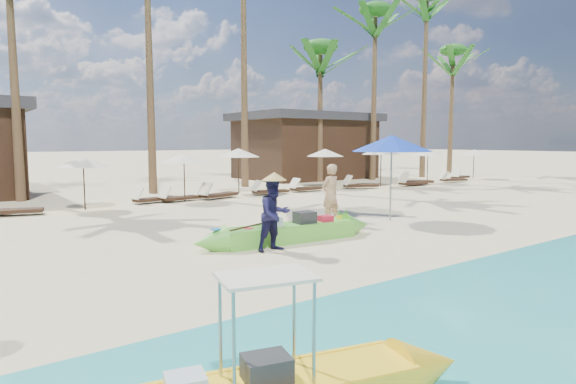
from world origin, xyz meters
TOP-DOWN VIEW (x-y plane):
  - ground at (0.00, 0.00)m, footprint 240.00×240.00m
  - wet_sand_strip at (0.00, -5.00)m, footprint 240.00×4.50m
  - green_canoe at (0.87, 1.26)m, footprint 5.58×1.00m
  - tourist at (3.37, 2.62)m, footprint 0.69×0.49m
  - vendor_green at (0.00, 0.65)m, footprint 0.81×0.63m
  - blue_umbrella at (5.27, 1.97)m, footprint 2.46×2.46m
  - resort_parasol_5 at (-1.84, 10.07)m, footprint 1.87×1.87m
  - lounger_5_left at (-4.24, 10.03)m, footprint 1.96×1.04m
  - resort_parasol_6 at (2.07, 10.19)m, footprint 1.92×1.92m
  - lounger_6_left at (0.79, 10.53)m, footprint 1.84×0.86m
  - lounger_6_right at (1.79, 10.32)m, footprint 1.76×0.82m
  - resort_parasol_7 at (5.54, 11.77)m, footprint 2.07×2.07m
  - lounger_7_left at (3.56, 10.25)m, footprint 1.99×1.09m
  - lounger_7_right at (6.24, 10.28)m, footprint 1.84×0.76m
  - resort_parasol_8 at (10.50, 11.27)m, footprint 2.01×2.01m
  - lounger_8_left at (8.45, 10.39)m, footprint 1.80×0.60m
  - resort_parasol_9 at (13.45, 10.05)m, footprint 2.11×2.11m
  - lounger_9_left at (11.65, 9.90)m, footprint 1.96×1.17m
  - lounger_9_right at (15.13, 9.30)m, footprint 1.83×0.73m
  - resort_parasol_10 at (17.44, 10.06)m, footprint 1.95×1.95m
  - lounger_10_left at (15.92, 9.75)m, footprint 2.09×1.19m
  - lounger_10_right at (19.06, 9.49)m, footprint 1.82×0.97m
  - resort_parasol_11 at (22.82, 10.51)m, footprint 1.87×1.87m
  - lounger_11_left at (21.27, 10.48)m, footprint 1.88×0.89m
  - palm_6 at (12.84, 14.52)m, footprint 2.08×2.08m
  - palm_7 at (16.57, 13.68)m, footprint 2.08×2.08m
  - palm_8 at (21.07, 13.33)m, footprint 2.08×2.08m
  - palm_9 at (26.21, 14.81)m, footprint 2.08×2.08m
  - pavilion_east at (14.00, 17.50)m, footprint 8.80×6.60m

SIDE VIEW (x-z plane):
  - ground at x=0.00m, z-range 0.00..0.00m
  - wet_sand_strip at x=0.00m, z-range 0.00..0.01m
  - lounger_6_right at x=1.79m, z-range -0.10..0.48m
  - lounger_10_right at x=19.06m, z-range -0.10..0.49m
  - lounger_6_left at x=0.79m, z-range -0.10..0.50m
  - lounger_9_right at x=15.13m, z-range -0.10..0.50m
  - lounger_7_right at x=6.24m, z-range -0.10..0.51m
  - lounger_8_left at x=8.45m, z-range -0.10..0.51m
  - lounger_11_left at x=21.27m, z-range -0.10..0.51m
  - lounger_9_left at x=11.65m, z-range -0.11..0.53m
  - lounger_5_left at x=-4.24m, z-range -0.11..0.53m
  - lounger_7_left at x=3.56m, z-range -0.11..0.54m
  - lounger_10_left at x=15.92m, z-range -0.11..0.57m
  - green_canoe at x=0.87m, z-range -0.12..0.59m
  - vendor_green at x=0.00m, z-range 0.00..1.66m
  - tourist at x=3.37m, z-range 0.00..1.79m
  - resort_parasol_11 at x=22.82m, z-range 0.77..2.69m
  - resort_parasol_5 at x=-1.84m, z-range 0.77..2.70m
  - resort_parasol_6 at x=2.07m, z-range 0.79..2.77m
  - resort_parasol_10 at x=17.44m, z-range 0.81..2.82m
  - resort_parasol_8 at x=10.50m, z-range 0.83..2.90m
  - resort_parasol_7 at x=5.54m, z-range 0.86..2.99m
  - resort_parasol_9 at x=13.45m, z-range 0.87..3.05m
  - pavilion_east at x=14.00m, z-range 0.05..4.35m
  - blue_umbrella at x=5.27m, z-range 1.07..3.72m
  - palm_6 at x=12.84m, z-range 2.79..11.31m
  - palm_9 at x=26.21m, z-range 3.14..12.97m
  - palm_7 at x=16.57m, z-range 3.46..14.53m
  - palm_8 at x=21.07m, z-range 3.83..16.53m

